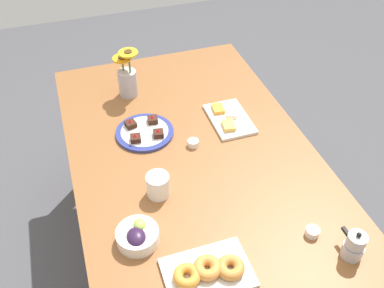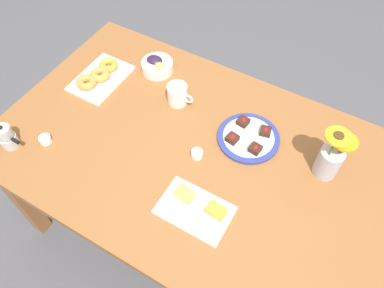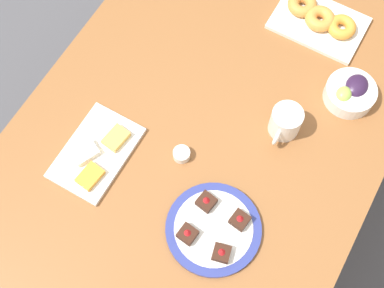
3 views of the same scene
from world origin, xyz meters
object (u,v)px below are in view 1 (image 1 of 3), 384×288
Objects in this scene: flower_vase at (128,80)px; moka_pot at (354,246)px; coffee_mug at (158,185)px; jam_cup_berry at (193,143)px; grape_bowl at (138,236)px; cheese_platter at (229,118)px; croissant_platter at (208,271)px; jam_cup_honey at (312,232)px; dessert_plate at (145,132)px; dining_table at (192,165)px.

flower_vase reaches higher than moka_pot.
jam_cup_berry is (0.22, -0.21, -0.03)m from coffee_mug.
grape_bowl is 0.75m from cheese_platter.
jam_cup_berry is (0.60, -0.15, -0.00)m from croissant_platter.
grape_bowl reaches higher than cheese_platter.
croissant_platter is 1.16× the size of flower_vase.
croissant_platter is (-0.71, 0.36, 0.01)m from cheese_platter.
jam_cup_honey is 0.82m from dessert_plate.
coffee_mug is at bearing -32.93° from grape_bowl.
jam_cup_honey is at bearing 35.80° from moka_pot.
moka_pot is at bearing -171.39° from cheese_platter.
dining_table is 0.74m from moka_pot.
dining_table is at bearing 122.96° from cheese_platter.
jam_cup_berry is 0.19× the size of dessert_plate.
flower_vase reaches higher than dessert_plate.
jam_cup_berry is (0.40, -0.33, -0.01)m from grape_bowl.
moka_pot is at bearing -154.13° from jam_cup_berry.
grape_bowl is at bearing 140.63° from jam_cup_berry.
jam_cup_honey is at bearing -148.88° from dessert_plate.
moka_pot is (-0.11, -0.08, 0.03)m from jam_cup_honey.
moka_pot is at bearing -155.81° from flower_vase.
grape_bowl reaches higher than croissant_platter.
flower_vase is at bearing 21.61° from jam_cup_berry.
grape_bowl is at bearing 74.41° from jam_cup_honey.
jam_cup_honey is 0.19× the size of dessert_plate.
dining_table is 0.59m from croissant_platter.
dining_table is 0.54m from flower_vase.
coffee_mug is at bearing 174.96° from dessert_plate.
dessert_plate is at bearing 51.83° from jam_cup_berry.
grape_bowl reaches higher than dessert_plate.
flower_vase is at bearing 18.74° from dining_table.
croissant_platter reaches higher than jam_cup_berry.
flower_vase reaches higher than coffee_mug.
croissant_platter is 2.35× the size of moka_pot.
croissant_platter reaches higher than jam_cup_honey.
flower_vase reaches higher than jam_cup_honey.
dining_table is 33.33× the size of jam_cup_honey.
grape_bowl is 0.58× the size of dessert_plate.
cheese_platter is 0.80m from moka_pot.
jam_cup_berry is 0.20× the size of flower_vase.
coffee_mug is 0.30m from jam_cup_berry.
coffee_mug is 0.84× the size of grape_bowl.
grape_bowl is (-0.19, 0.12, -0.02)m from coffee_mug.
coffee_mug is at bearing 177.58° from flower_vase.
jam_cup_berry is 0.40× the size of moka_pot.
cheese_platter is 0.80m from croissant_platter.
dessert_plate reaches higher than dining_table.
grape_bowl reaches higher than dining_table.
grape_bowl is 0.71m from moka_pot.
moka_pot reaches higher than grape_bowl.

